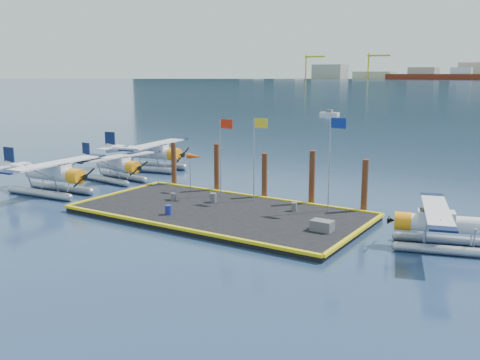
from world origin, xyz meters
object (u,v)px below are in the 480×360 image
object	(u,v)px
seaplane_a	(53,176)
piling_4	(365,188)
drum_0	(173,197)
flagpole_yellow	(256,147)
seaplane_c	(153,155)
seaplane_d	(442,226)
seaplane_b	(117,166)
piling_0	(174,166)
piling_1	(217,169)
flagpole_blue	(333,150)
drum_4	(294,207)
flagpole_red	(223,145)
piling_3	(312,180)
drum_5	(213,198)
windsock	(195,157)
drum_3	(168,210)
crate	(322,226)
piling_2	(265,178)

from	to	relation	value
seaplane_a	piling_4	xyz separation A→B (m)	(23.84, 7.20, 0.42)
drum_0	flagpole_yellow	xyz separation A→B (m)	(5.31, 3.24, 3.82)
seaplane_a	seaplane_c	size ratio (longest dim) A/B	0.97
seaplane_d	seaplane_c	bearing A→B (deg)	54.68
seaplane_b	seaplane_c	size ratio (longest dim) A/B	0.87
seaplane_a	piling_0	bearing A→B (deg)	132.23
drum_0	piling_1	xyz separation A→B (m)	(0.61, 4.84, 1.41)
seaplane_a	flagpole_blue	world-z (taller)	flagpole_blue
drum_4	flagpole_red	distance (m)	7.80
seaplane_d	piling_3	xyz separation A→B (m)	(-10.21, 4.63, 0.81)
seaplane_a	drum_5	xyz separation A→B (m)	(13.55, 3.53, -0.83)
seaplane_b	seaplane_a	bearing A→B (deg)	2.85
seaplane_c	piling_0	size ratio (longest dim) A/B	2.64
piling_0	drum_5	bearing A→B (deg)	-28.67
drum_4	piling_3	size ratio (longest dim) A/B	0.14
seaplane_c	flagpole_red	size ratio (longest dim) A/B	1.76
flagpole_blue	seaplane_b	bearing A→B (deg)	176.88
windsock	piling_1	bearing A→B (deg)	57.34
drum_4	flagpole_blue	size ratio (longest dim) A/B	0.09
drum_3	piling_1	size ratio (longest dim) A/B	0.15
drum_5	piling_3	xyz separation A→B (m)	(6.28, 3.67, 1.41)
seaplane_b	drum_3	distance (m)	14.83
drum_5	piling_3	bearing A→B (deg)	30.31
crate	piling_1	size ratio (longest dim) A/B	0.31
flagpole_blue	piling_0	world-z (taller)	flagpole_blue
drum_5	flagpole_blue	world-z (taller)	flagpole_blue
drum_3	flagpole_yellow	xyz separation A→B (m)	(3.02, 6.59, 3.79)
drum_4	drum_3	bearing A→B (deg)	-141.43
seaplane_c	drum_0	xyz separation A→B (m)	(11.41, -10.59, -0.94)
seaplane_a	piling_1	bearing A→B (deg)	118.17
flagpole_yellow	seaplane_b	bearing A→B (deg)	175.69
piling_3	piling_0	bearing A→B (deg)	180.00
piling_0	seaplane_b	bearing A→B (deg)	-176.24
crate	piling_4	size ratio (longest dim) A/B	0.33
flagpole_red	piling_3	bearing A→B (deg)	13.25
flagpole_red	piling_4	distance (m)	11.17
piling_3	flagpole_red	bearing A→B (deg)	-166.75
drum_4	piling_0	xyz separation A→B (m)	(-12.97, 2.78, 1.30)
seaplane_b	drum_4	xyz separation A→B (m)	(19.40, -2.36, -0.71)
flagpole_yellow	piling_2	world-z (taller)	flagpole_yellow
flagpole_blue	piling_1	world-z (taller)	flagpole_blue
flagpole_blue	drum_4	bearing A→B (deg)	-152.05
seaplane_a	windsock	bearing A→B (deg)	114.26
seaplane_d	flagpole_yellow	bearing A→B (deg)	61.12
piling_1	windsock	bearing A→B (deg)	-122.66
flagpole_yellow	flagpole_blue	size ratio (longest dim) A/B	0.95
piling_3	piling_4	size ratio (longest dim) A/B	1.07
seaplane_a	flagpole_red	xyz separation A→B (m)	(13.04, 5.60, 2.82)
drum_4	piling_3	distance (m)	3.14
seaplane_b	piling_0	bearing A→B (deg)	100.07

